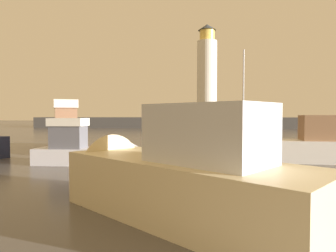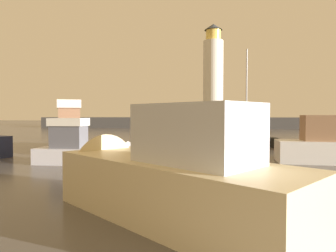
{
  "view_description": "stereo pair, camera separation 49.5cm",
  "coord_description": "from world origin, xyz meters",
  "px_view_note": "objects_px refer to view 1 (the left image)",
  "views": [
    {
      "loc": [
        0.2,
        -1.62,
        2.71
      ],
      "look_at": [
        -1.78,
        16.15,
        2.06
      ],
      "focal_mm": 32.53,
      "sensor_mm": 36.0,
      "label": 1
    },
    {
      "loc": [
        0.7,
        -1.56,
        2.71
      ],
      "look_at": [
        -1.78,
        16.15,
        2.06
      ],
      "focal_mm": 32.53,
      "sensor_mm": 36.0,
      "label": 2
    }
  ],
  "objects_px": {
    "sailboat_moored": "(236,141)",
    "lighthouse": "(207,74)",
    "motorboat_0": "(155,175)",
    "motorboat_2": "(67,134)",
    "motorboat_5": "(95,150)"
  },
  "relations": [
    {
      "from": "sailboat_moored",
      "to": "lighthouse",
      "type": "bearing_deg",
      "value": 92.93
    },
    {
      "from": "motorboat_5",
      "to": "lighthouse",
      "type": "bearing_deg",
      "value": 81.87
    },
    {
      "from": "motorboat_0",
      "to": "sailboat_moored",
      "type": "bearing_deg",
      "value": 76.84
    },
    {
      "from": "motorboat_2",
      "to": "motorboat_0",
      "type": "bearing_deg",
      "value": -56.89
    },
    {
      "from": "motorboat_0",
      "to": "motorboat_5",
      "type": "distance_m",
      "value": 8.83
    },
    {
      "from": "motorboat_0",
      "to": "motorboat_5",
      "type": "height_order",
      "value": "motorboat_0"
    },
    {
      "from": "lighthouse",
      "to": "motorboat_0",
      "type": "distance_m",
      "value": 56.28
    },
    {
      "from": "motorboat_2",
      "to": "motorboat_5",
      "type": "relative_size",
      "value": 1.25
    },
    {
      "from": "motorboat_2",
      "to": "sailboat_moored",
      "type": "relative_size",
      "value": 1.01
    },
    {
      "from": "motorboat_0",
      "to": "sailboat_moored",
      "type": "distance_m",
      "value": 18.53
    },
    {
      "from": "lighthouse",
      "to": "motorboat_0",
      "type": "bearing_deg",
      "value": -92.39
    },
    {
      "from": "motorboat_0",
      "to": "motorboat_5",
      "type": "xyz_separation_m",
      "value": [
        -4.5,
        7.6,
        -0.25
      ]
    },
    {
      "from": "lighthouse",
      "to": "motorboat_5",
      "type": "relative_size",
      "value": 2.88
    },
    {
      "from": "motorboat_0",
      "to": "motorboat_2",
      "type": "xyz_separation_m",
      "value": [
        -8.93,
        13.69,
        0.27
      ]
    },
    {
      "from": "motorboat_5",
      "to": "motorboat_0",
      "type": "bearing_deg",
      "value": -59.34
    }
  ]
}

